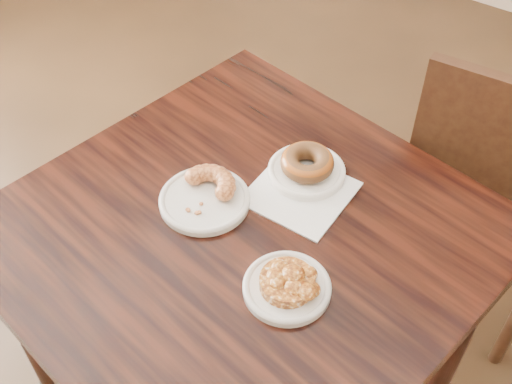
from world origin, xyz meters
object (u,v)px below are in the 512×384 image
Objects in this scene: glazed_donut at (307,162)px; cruller_fragment at (204,192)px; apple_fritter at (287,280)px; cafe_table at (246,337)px; chair_far at (495,190)px.

glazed_donut is 0.21m from cruller_fragment.
glazed_donut is at bearing 114.96° from apple_fritter.
glazed_donut reaches higher than cruller_fragment.
chair_far reaches higher than cafe_table.
cafe_table is 6.72× the size of cruller_fragment.
cafe_table is at bearing 61.45° from chair_far.
apple_fritter is at bearing 73.00° from chair_far.
chair_far reaches higher than glazed_donut.
cruller_fragment reaches higher than cafe_table.
chair_far reaches higher than cruller_fragment.
glazed_donut is (-0.28, -0.50, 0.34)m from chair_far.
cruller_fragment is (-0.12, -0.17, -0.01)m from glazed_donut.
cafe_table is 0.75m from chair_far.
cafe_table is 6.31× the size of apple_fritter.
glazed_donut is at bearing 55.33° from cruller_fragment.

